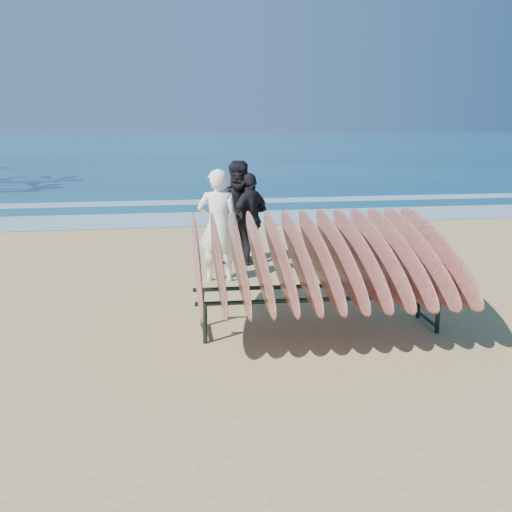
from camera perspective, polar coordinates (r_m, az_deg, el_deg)
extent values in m
plane|color=tan|center=(7.77, 0.98, -8.11)|extent=(120.00, 120.00, 0.00)
plane|color=navy|center=(62.23, -8.38, 9.67)|extent=(160.00, 160.00, 0.00)
plane|color=white|center=(17.42, -5.00, 3.32)|extent=(160.00, 160.00, 0.00)
plane|color=white|center=(20.88, -5.78, 4.79)|extent=(160.00, 160.00, 0.00)
cylinder|color=black|center=(7.84, -4.56, -6.02)|extent=(0.06, 0.06, 0.50)
cylinder|color=black|center=(8.50, 15.86, -4.99)|extent=(0.06, 0.06, 0.50)
cylinder|color=black|center=(8.46, -4.79, -4.64)|extent=(0.06, 0.06, 0.50)
cylinder|color=black|center=(9.08, 14.26, -3.81)|extent=(0.06, 0.06, 0.50)
cylinder|color=black|center=(7.97, 6.12, -3.86)|extent=(3.20, 0.17, 0.06)
cylinder|color=black|center=(8.58, 5.11, -2.67)|extent=(3.20, 0.17, 0.06)
cylinder|color=black|center=(8.20, -4.66, -6.44)|extent=(0.07, 0.65, 0.04)
cylinder|color=black|center=(8.84, 14.97, -5.44)|extent=(0.07, 0.65, 0.04)
ellipsoid|color=#630711|center=(7.96, -5.27, -0.36)|extent=(0.17, 2.89, 1.25)
ellipsoid|color=#630711|center=(7.97, -3.41, -0.31)|extent=(0.17, 2.89, 1.25)
ellipsoid|color=#630711|center=(7.99, -1.57, -0.26)|extent=(0.17, 2.89, 1.25)
ellipsoid|color=#630711|center=(8.02, 0.27, -0.21)|extent=(0.17, 2.89, 1.25)
ellipsoid|color=#630711|center=(8.06, 2.09, -0.15)|extent=(0.17, 2.89, 1.25)
ellipsoid|color=#630711|center=(8.11, 3.89, -0.10)|extent=(0.17, 2.89, 1.25)
ellipsoid|color=#630711|center=(8.16, 5.67, -0.05)|extent=(0.17, 2.89, 1.25)
ellipsoid|color=#630711|center=(8.22, 7.42, 0.00)|extent=(0.17, 2.89, 1.25)
ellipsoid|color=#630711|center=(8.29, 9.15, 0.05)|extent=(0.17, 2.89, 1.25)
ellipsoid|color=#630711|center=(8.37, 10.84, 0.10)|extent=(0.17, 2.89, 1.25)
ellipsoid|color=#630711|center=(8.45, 12.50, 0.14)|extent=(0.17, 2.89, 1.25)
ellipsoid|color=#630711|center=(8.55, 14.13, 0.19)|extent=(0.17, 2.89, 1.25)
ellipsoid|color=#630711|center=(8.64, 15.73, 0.24)|extent=(0.17, 2.89, 1.25)
imported|color=white|center=(10.66, -3.39, 2.72)|extent=(0.75, 0.56, 1.88)
imported|color=black|center=(11.93, -1.32, 3.86)|extent=(0.96, 0.75, 1.92)
imported|color=black|center=(11.90, -0.52, 3.33)|extent=(1.03, 0.97, 1.71)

